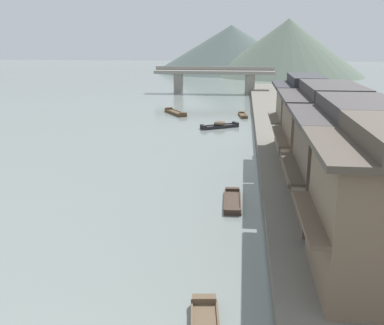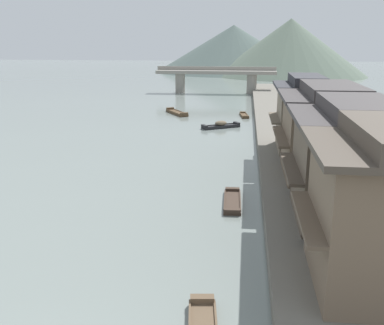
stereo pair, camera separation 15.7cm
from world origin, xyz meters
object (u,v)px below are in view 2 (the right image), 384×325
(boat_moored_second, at_px, (221,125))
(boat_midriver_drifting, at_px, (244,115))
(house_waterfront_tall, at_px, (329,132))
(stone_bridge, at_px, (216,76))
(house_waterfront_second, at_px, (356,162))
(house_waterfront_narrow, at_px, (304,114))
(boat_moored_nearest, at_px, (232,201))
(boat_moored_far, at_px, (177,113))

(boat_moored_second, height_order, boat_midriver_drifting, boat_moored_second)
(house_waterfront_tall, distance_m, stone_bridge, 54.85)
(boat_midriver_drifting, xyz_separation_m, house_waterfront_tall, (5.74, -28.13, 3.70))
(boat_midriver_drifting, relative_size, stone_bridge, 0.17)
(boat_moored_second, relative_size, house_waterfront_second, 0.65)
(house_waterfront_second, relative_size, house_waterfront_narrow, 1.10)
(boat_moored_nearest, xyz_separation_m, stone_bridge, (-5.06, 57.81, 2.97))
(boat_moored_second, xyz_separation_m, house_waterfront_tall, (8.34, -19.99, 3.54))
(house_waterfront_tall, height_order, stone_bridge, house_waterfront_tall)
(boat_moored_nearest, bearing_deg, boat_moored_far, 104.50)
(boat_moored_nearest, xyz_separation_m, boat_midriver_drifting, (0.49, 32.28, 0.01))
(house_waterfront_tall, relative_size, stone_bridge, 0.34)
(boat_moored_far, bearing_deg, boat_moored_second, -54.36)
(boat_moored_second, bearing_deg, house_waterfront_second, -73.32)
(boat_moored_far, distance_m, stone_bridge, 25.09)
(house_waterfront_narrow, bearing_deg, boat_moored_nearest, -115.61)
(boat_moored_second, height_order, stone_bridge, stone_bridge)
(house_waterfront_second, bearing_deg, boat_midriver_drifting, 99.05)
(boat_moored_second, distance_m, house_waterfront_second, 29.20)
(house_waterfront_second, bearing_deg, boat_moored_far, 111.89)
(house_waterfront_second, bearing_deg, house_waterfront_narrow, 92.80)
(house_waterfront_second, relative_size, stone_bridge, 0.31)
(boat_moored_nearest, distance_m, stone_bridge, 58.11)
(stone_bridge, bearing_deg, boat_midriver_drifting, -77.74)
(boat_moored_nearest, height_order, stone_bridge, stone_bridge)
(boat_moored_far, bearing_deg, house_waterfront_tall, -62.97)
(boat_moored_nearest, xyz_separation_m, house_waterfront_narrow, (5.47, 11.41, 3.72))
(house_waterfront_narrow, bearing_deg, house_waterfront_second, -87.20)
(house_waterfront_tall, relative_size, house_waterfront_narrow, 1.23)
(boat_moored_nearest, bearing_deg, house_waterfront_second, -30.32)
(stone_bridge, bearing_deg, house_waterfront_second, -79.61)
(boat_moored_second, bearing_deg, boat_moored_nearest, -85.00)
(boat_moored_nearest, distance_m, boat_moored_far, 34.23)
(boat_moored_far, bearing_deg, stone_bridge, 81.90)
(boat_midriver_drifting, bearing_deg, boat_moored_nearest, -90.86)
(house_waterfront_second, bearing_deg, house_waterfront_tall, 89.86)
(house_waterfront_tall, bearing_deg, boat_midriver_drifting, 101.53)
(boat_moored_nearest, xyz_separation_m, house_waterfront_tall, (6.23, 4.15, 3.71))
(boat_moored_far, bearing_deg, house_waterfront_second, -68.11)
(house_waterfront_second, height_order, house_waterfront_narrow, same)
(boat_moored_far, bearing_deg, house_waterfront_narrow, -57.13)
(boat_moored_second, bearing_deg, boat_moored_far, 125.64)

